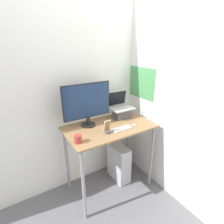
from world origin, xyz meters
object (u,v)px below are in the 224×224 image
(laptop, at_px, (121,110))
(computer_tower, at_px, (119,163))
(mouse, at_px, (134,125))
(monitor, at_px, (87,104))
(keyboard, at_px, (122,129))
(cell_phone, at_px, (108,129))

(laptop, relative_size, computer_tower, 0.65)
(computer_tower, bearing_deg, mouse, -74.24)
(mouse, bearing_deg, monitor, 146.71)
(keyboard, height_order, mouse, mouse)
(cell_phone, bearing_deg, computer_tower, 34.35)
(laptop, distance_m, keyboard, 0.38)
(keyboard, relative_size, cell_phone, 1.56)
(cell_phone, xyz_separation_m, computer_tower, (0.31, 0.21, -0.73))
(mouse, height_order, computer_tower, mouse)
(laptop, distance_m, cell_phone, 0.50)
(monitor, xyz_separation_m, mouse, (0.48, -0.31, -0.27))
(laptop, bearing_deg, keyboard, -123.52)
(laptop, distance_m, monitor, 0.53)
(mouse, bearing_deg, cell_phone, 178.06)
(laptop, xyz_separation_m, cell_phone, (-0.40, -0.30, -0.05))
(laptop, xyz_separation_m, computer_tower, (-0.09, -0.08, -0.78))
(cell_phone, height_order, computer_tower, cell_phone)
(cell_phone, bearing_deg, monitor, 108.56)
(monitor, distance_m, cell_phone, 0.39)
(keyboard, distance_m, computer_tower, 0.73)
(laptop, relative_size, cell_phone, 2.25)
(mouse, bearing_deg, computer_tower, 105.76)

